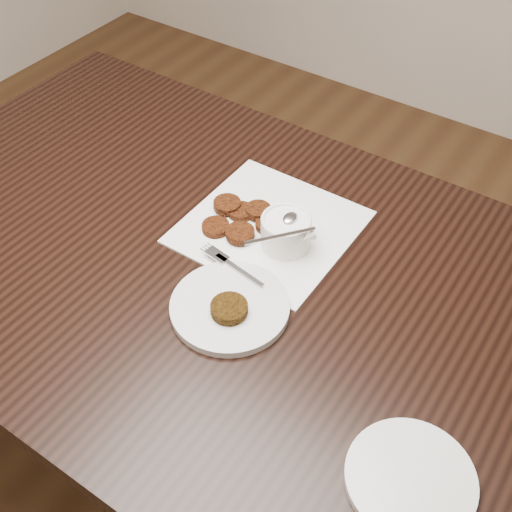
# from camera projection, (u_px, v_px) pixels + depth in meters

# --- Properties ---
(floor) EXTENTS (4.00, 4.00, 0.00)m
(floor) POSITION_uv_depth(u_px,v_px,m) (185.00, 482.00, 1.70)
(floor) COLOR #51361C
(floor) RESTS_ON ground
(table) EXTENTS (1.45, 0.93, 0.75)m
(table) POSITION_uv_depth(u_px,v_px,m) (210.00, 365.00, 1.51)
(table) COLOR black
(table) RESTS_ON floor
(napkin) EXTENTS (0.32, 0.32, 0.00)m
(napkin) POSITION_uv_depth(u_px,v_px,m) (270.00, 227.00, 1.28)
(napkin) COLOR white
(napkin) RESTS_ON table
(sauce_ramekin) EXTENTS (0.15, 0.15, 0.13)m
(sauce_ramekin) POSITION_uv_depth(u_px,v_px,m) (286.00, 219.00, 1.20)
(sauce_ramekin) COLOR white
(sauce_ramekin) RESTS_ON napkin
(patty_cluster) EXTENTS (0.21, 0.21, 0.02)m
(patty_cluster) POSITION_uv_depth(u_px,v_px,m) (242.00, 218.00, 1.29)
(patty_cluster) COLOR #6B2D0E
(patty_cluster) RESTS_ON napkin
(plate_with_patty) EXTENTS (0.24, 0.24, 0.03)m
(plate_with_patty) POSITION_uv_depth(u_px,v_px,m) (230.00, 304.00, 1.13)
(plate_with_patty) COLOR silver
(plate_with_patty) RESTS_ON table
(plate_empty) EXTENTS (0.19, 0.19, 0.01)m
(plate_empty) POSITION_uv_depth(u_px,v_px,m) (410.00, 479.00, 0.91)
(plate_empty) COLOR silver
(plate_empty) RESTS_ON table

